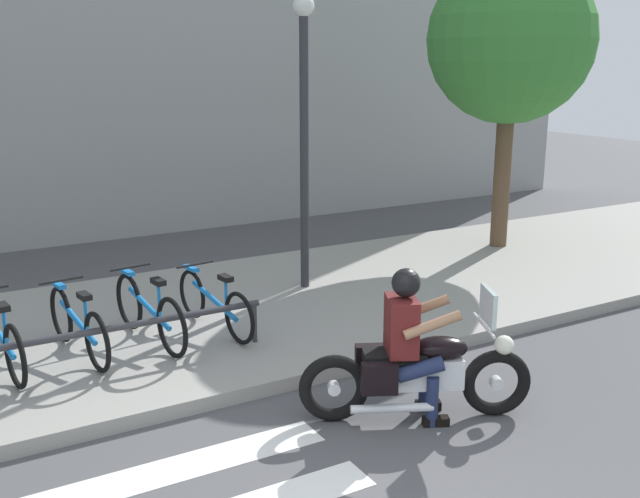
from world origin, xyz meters
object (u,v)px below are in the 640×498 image
object	(u,v)px
rider	(410,334)
street_lamp	(304,119)
tree_near_rack	(511,41)
bike_rack	(7,350)
motorcycle	(417,372)
bicycle_6	(214,303)
bicycle_4	(78,325)
bicycle_3	(0,338)
bicycle_5	(149,312)

from	to	relation	value
rider	street_lamp	bearing A→B (deg)	75.86
street_lamp	rider	bearing A→B (deg)	-104.14
tree_near_rack	bike_rack	bearing A→B (deg)	-166.42
motorcycle	bicycle_6	xyz separation A→B (m)	(-0.90, 2.69, 0.02)
bicycle_4	street_lamp	xyz separation A→B (m)	(3.29, 0.99, 1.96)
tree_near_rack	bicycle_4	bearing A→B (deg)	-169.20
bicycle_6	tree_near_rack	bearing A→B (deg)	13.61
rider	tree_near_rack	world-z (taller)	tree_near_rack
bike_rack	bicycle_4	bearing A→B (deg)	35.72
bicycle_4	bicycle_3	bearing A→B (deg)	-179.98
motorcycle	bike_rack	size ratio (longest dim) A/B	0.38
bicycle_5	street_lamp	distance (m)	3.33
bicycle_4	tree_near_rack	bearing A→B (deg)	10.80
bicycle_3	rider	bearing A→B (deg)	-40.19
bicycle_4	motorcycle	bearing A→B (deg)	-47.82
bicycle_3	street_lamp	world-z (taller)	street_lamp
bicycle_3	bicycle_5	bearing A→B (deg)	-0.01
rider	street_lamp	size ratio (longest dim) A/B	0.36
bicycle_5	street_lamp	xyz separation A→B (m)	(2.52, 0.99, 1.94)
bicycle_4	rider	bearing A→B (deg)	-48.24
bicycle_4	street_lamp	size ratio (longest dim) A/B	0.42
bicycle_3	bicycle_5	world-z (taller)	bicycle_5
bicycle_5	motorcycle	bearing A→B (deg)	-58.22
street_lamp	motorcycle	bearing A→B (deg)	-103.00
bike_rack	street_lamp	size ratio (longest dim) A/B	1.30
bicycle_5	bike_rack	world-z (taller)	bicycle_5
bicycle_6	street_lamp	size ratio (longest dim) A/B	0.42
bicycle_3	bicycle_6	world-z (taller)	bicycle_3
bicycle_5	bicycle_3	bearing A→B (deg)	179.99
bicycle_3	bicycle_4	distance (m)	0.77
motorcycle	bicycle_3	xyz separation A→B (m)	(-3.21, 2.69, 0.04)
bike_rack	bicycle_3	bearing A→B (deg)	90.06
bicycle_5	tree_near_rack	distance (m)	7.29
bike_rack	street_lamp	distance (m)	4.73
motorcycle	tree_near_rack	bearing A→B (deg)	40.19
bike_rack	tree_near_rack	bearing A→B (deg)	13.58
bicycle_3	motorcycle	bearing A→B (deg)	-39.97
bicycle_5	rider	bearing A→B (deg)	-58.94
bicycle_5	bike_rack	xyz separation A→B (m)	(-1.54, -0.55, 0.06)
bicycle_6	tree_near_rack	world-z (taller)	tree_near_rack
bicycle_3	tree_near_rack	xyz separation A→B (m)	(8.04, 1.39, 3.01)
bicycle_3	tree_near_rack	distance (m)	8.69
bicycle_5	bicycle_6	size ratio (longest dim) A/B	1.04
rider	bicycle_3	xyz separation A→B (m)	(-3.14, 2.65, -0.32)
bicycle_4	tree_near_rack	size ratio (longest dim) A/B	0.34
rider	bicycle_6	world-z (taller)	rider
bicycle_5	tree_near_rack	bearing A→B (deg)	12.06
street_lamp	bicycle_6	bearing A→B (deg)	-150.53
bicycle_5	bicycle_6	distance (m)	0.77
tree_near_rack	bicycle_3	bearing A→B (deg)	-170.21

